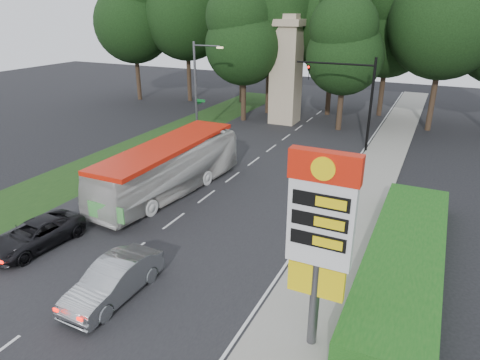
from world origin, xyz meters
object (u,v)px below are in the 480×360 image
at_px(streetlight_signs, 198,86).
at_px(monument, 286,70).
at_px(gas_station_pylon, 320,228).
at_px(sedan_silver, 114,280).
at_px(suv_charcoal, 36,235).
at_px(transit_bus, 169,169).
at_px(traffic_signal_mast, 355,91).

xyz_separation_m(streetlight_signs, monument, (4.99, 7.99, 0.67)).
bearing_deg(monument, gas_station_pylon, -68.20).
height_order(sedan_silver, suv_charcoal, sedan_silver).
distance_m(sedan_silver, suv_charcoal, 6.05).
xyz_separation_m(monument, sedan_silver, (3.50, -28.83, -4.36)).
relative_size(gas_station_pylon, streetlight_signs, 0.86).
height_order(transit_bus, suv_charcoal, transit_bus).
distance_m(traffic_signal_mast, streetlight_signs, 12.83).
relative_size(streetlight_signs, suv_charcoal, 1.74).
bearing_deg(monument, traffic_signal_mast, -38.00).
relative_size(sedan_silver, suv_charcoal, 0.98).
xyz_separation_m(gas_station_pylon, traffic_signal_mast, (-3.52, 22.00, 0.22)).
bearing_deg(traffic_signal_mast, transit_bus, -120.79).
bearing_deg(sedan_silver, gas_station_pylon, 6.69).
height_order(gas_station_pylon, suv_charcoal, gas_station_pylon).
xyz_separation_m(gas_station_pylon, sedan_silver, (-7.70, -0.82, -3.70)).
xyz_separation_m(sedan_silver, suv_charcoal, (-5.89, 1.37, -0.11)).
bearing_deg(monument, suv_charcoal, -94.98).
height_order(monument, sedan_silver, monument).
bearing_deg(transit_bus, streetlight_signs, 118.45).
distance_m(transit_bus, sedan_silver, 10.19).
bearing_deg(suv_charcoal, monument, 89.90).
bearing_deg(monument, sedan_silver, -83.08).
xyz_separation_m(gas_station_pylon, monument, (-11.20, 28.01, 0.66)).
xyz_separation_m(traffic_signal_mast, monument, (-7.68, 6.00, 0.43)).
xyz_separation_m(gas_station_pylon, streetlight_signs, (-16.19, 20.01, -0.01)).
bearing_deg(sedan_silver, monument, 97.50).
relative_size(gas_station_pylon, monument, 0.68).
distance_m(traffic_signal_mast, monument, 9.76).
distance_m(monument, suv_charcoal, 27.92).
bearing_deg(streetlight_signs, sedan_silver, -67.84).
bearing_deg(suv_charcoal, streetlight_signs, 102.47).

